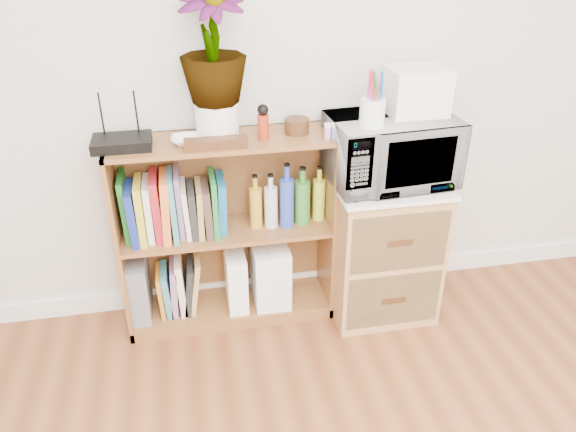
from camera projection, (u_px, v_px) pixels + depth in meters
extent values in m
cube|color=white|center=(293.00, 281.00, 3.05)|extent=(4.00, 0.02, 0.10)
cube|color=brown|center=(227.00, 233.00, 2.66)|extent=(1.00, 0.30, 0.95)
cube|color=#9E7542|center=(381.00, 247.00, 2.79)|extent=(0.50, 0.45, 0.70)
imported|color=white|center=(391.00, 150.00, 2.52)|extent=(0.58, 0.41, 0.31)
cylinder|color=white|center=(372.00, 113.00, 2.33)|extent=(0.11, 0.11, 0.12)
cube|color=white|center=(416.00, 91.00, 2.46)|extent=(0.25, 0.21, 0.20)
cube|color=black|center=(122.00, 143.00, 2.34)|extent=(0.24, 0.17, 0.04)
imported|color=white|center=(187.00, 140.00, 2.38)|extent=(0.13, 0.13, 0.03)
cylinder|color=white|center=(217.00, 120.00, 2.41)|extent=(0.18, 0.18, 0.16)
imported|color=#2F6C2B|center=(212.00, 44.00, 2.26)|extent=(0.27, 0.27, 0.49)
cube|color=#3C2510|center=(216.00, 143.00, 2.33)|extent=(0.26, 0.07, 0.04)
cylinder|color=#9E2B13|center=(263.00, 127.00, 2.40)|extent=(0.05, 0.05, 0.11)
cylinder|color=#35200E|center=(297.00, 126.00, 2.48)|extent=(0.11, 0.11, 0.06)
cube|color=pink|center=(335.00, 133.00, 2.43)|extent=(0.10, 0.04, 0.05)
cube|color=slate|center=(139.00, 286.00, 2.71)|extent=(0.09, 0.25, 0.31)
cube|color=white|center=(236.00, 277.00, 2.78)|extent=(0.09, 0.24, 0.30)
cube|color=white|center=(263.00, 273.00, 2.80)|extent=(0.10, 0.25, 0.31)
cube|color=white|center=(277.00, 271.00, 2.81)|extent=(0.10, 0.26, 0.32)
cube|color=#1A631F|center=(125.00, 209.00, 2.50)|extent=(0.03, 0.20, 0.30)
cube|color=navy|center=(133.00, 212.00, 2.52)|extent=(0.04, 0.20, 0.27)
cube|color=gold|center=(141.00, 209.00, 2.52)|extent=(0.03, 0.20, 0.29)
cube|color=silver|center=(149.00, 210.00, 2.53)|extent=(0.03, 0.20, 0.27)
cube|color=#AB1D27|center=(157.00, 206.00, 2.53)|extent=(0.04, 0.20, 0.30)
cube|color=orange|center=(165.00, 205.00, 2.53)|extent=(0.05, 0.20, 0.31)
cube|color=teal|center=(173.00, 204.00, 2.54)|extent=(0.03, 0.20, 0.31)
cube|color=slate|center=(179.00, 204.00, 2.54)|extent=(0.03, 0.20, 0.30)
cube|color=beige|center=(186.00, 210.00, 2.56)|extent=(0.03, 0.20, 0.24)
cube|color=#252525|center=(193.00, 210.00, 2.57)|extent=(0.03, 0.20, 0.23)
cube|color=#A48F4C|center=(200.00, 209.00, 2.58)|extent=(0.03, 0.20, 0.24)
cube|color=#4C352B|center=(207.00, 208.00, 2.58)|extent=(0.04, 0.20, 0.24)
cube|color=#1F7730|center=(214.00, 202.00, 2.57)|extent=(0.02, 0.20, 0.29)
cube|color=#196497|center=(221.00, 205.00, 2.59)|extent=(0.04, 0.20, 0.25)
cylinder|color=gold|center=(255.00, 202.00, 2.61)|extent=(0.06, 0.06, 0.26)
cylinder|color=silver|center=(270.00, 200.00, 2.62)|extent=(0.06, 0.06, 0.26)
cylinder|color=#2746B8|center=(286.00, 194.00, 2.62)|extent=(0.07, 0.07, 0.31)
cylinder|color=#36822F|center=(302.00, 196.00, 2.65)|extent=(0.07, 0.07, 0.28)
cylinder|color=#B7CA2F|center=(320.00, 195.00, 2.66)|extent=(0.06, 0.06, 0.26)
cube|color=#BE7621|center=(161.00, 291.00, 2.75)|extent=(0.03, 0.19, 0.23)
cube|color=teal|center=(167.00, 290.00, 2.75)|extent=(0.04, 0.19, 0.23)
cube|color=#926598|center=(174.00, 287.00, 2.75)|extent=(0.04, 0.19, 0.26)
cube|color=beige|center=(181.00, 283.00, 2.75)|extent=(0.04, 0.19, 0.29)
cube|color=black|center=(189.00, 285.00, 2.76)|extent=(0.06, 0.19, 0.26)
cube|color=tan|center=(195.00, 282.00, 2.76)|extent=(0.07, 0.19, 0.29)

